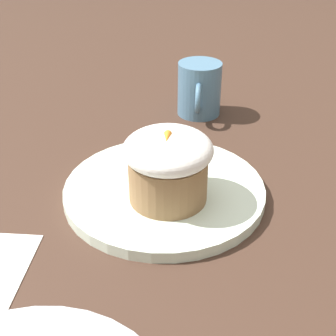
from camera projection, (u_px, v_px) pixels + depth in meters
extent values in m
plane|color=#3D281E|center=(164.00, 195.00, 0.64)|extent=(4.00, 4.00, 0.00)
cylinder|color=silver|center=(164.00, 190.00, 0.63)|extent=(0.27, 0.27, 0.02)
cylinder|color=olive|center=(168.00, 178.00, 0.59)|extent=(0.10, 0.10, 0.06)
ellipsoid|color=white|center=(168.00, 149.00, 0.57)|extent=(0.11, 0.11, 0.05)
cone|color=orange|center=(167.00, 138.00, 0.54)|extent=(0.02, 0.01, 0.01)
sphere|color=green|center=(168.00, 134.00, 0.55)|extent=(0.01, 0.01, 0.01)
cube|color=#B7B7BC|center=(156.00, 163.00, 0.67)|extent=(0.08, 0.03, 0.00)
ellipsoid|color=#B7B7BC|center=(164.00, 182.00, 0.63)|extent=(0.05, 0.05, 0.01)
cylinder|color=teal|center=(199.00, 89.00, 0.83)|extent=(0.08, 0.08, 0.09)
torus|color=teal|center=(198.00, 98.00, 0.80)|extent=(0.05, 0.01, 0.05)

